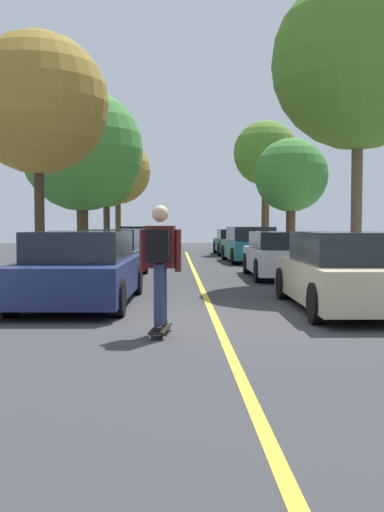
{
  "coord_description": "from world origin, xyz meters",
  "views": [
    {
      "loc": [
        -0.67,
        -9.44,
        1.53
      ],
      "look_at": [
        -0.26,
        4.03,
        0.82
      ],
      "focal_mm": 41.97,
      "sensor_mm": 36.0,
      "label": 1
    }
  ],
  "objects": [
    {
      "name": "parked_car_right_far",
      "position": [
        2.43,
        14.76,
        0.7
      ],
      "size": [
        2.06,
        4.53,
        1.44
      ],
      "color": "#196066",
      "rests_on": "ground"
    },
    {
      "name": "skateboarder",
      "position": [
        -0.86,
        -1.26,
        1.06
      ],
      "size": [
        0.59,
        0.71,
        1.69
      ],
      "color": "black",
      "rests_on": "skateboard"
    },
    {
      "name": "parked_car_right_nearest",
      "position": [
        2.43,
        1.11,
        0.68
      ],
      "size": [
        2.01,
        4.5,
        1.4
      ],
      "color": "#BCAD89",
      "rests_on": "ground"
    },
    {
      "name": "parked_car_right_farthest",
      "position": [
        2.43,
        20.86,
        0.63
      ],
      "size": [
        1.97,
        4.37,
        1.29
      ],
      "color": "#1E5B33",
      "rests_on": "ground"
    },
    {
      "name": "ground",
      "position": [
        0.0,
        0.0,
        0.0
      ],
      "size": [
        80.0,
        80.0,
        0.0
      ],
      "primitive_type": "plane",
      "color": "#353538"
    },
    {
      "name": "skateboard",
      "position": [
        -0.85,
        -1.23,
        0.09
      ],
      "size": [
        0.32,
        0.86,
        0.1
      ],
      "color": "black",
      "rests_on": "ground"
    },
    {
      "name": "parked_car_right_near",
      "position": [
        2.43,
        7.63,
        0.66
      ],
      "size": [
        1.94,
        4.31,
        1.32
      ],
      "color": "#B7B7BC",
      "rests_on": "ground"
    },
    {
      "name": "street_tree_left_nearest",
      "position": [
        -4.12,
        6.08,
        4.61
      ],
      "size": [
        3.6,
        3.6,
        6.28
      ],
      "color": "#3D2D1E",
      "rests_on": "sidewalk_left"
    },
    {
      "name": "street_tree_right_far",
      "position": [
        4.12,
        21.72,
        5.19
      ],
      "size": [
        3.36,
        3.36,
        6.78
      ],
      "color": "#4C3823",
      "rests_on": "sidewalk_right"
    },
    {
      "name": "center_line",
      "position": [
        0.0,
        4.0,
        0.0
      ],
      "size": [
        0.12,
        39.2,
        0.01
      ],
      "primitive_type": "cube",
      "color": "gold",
      "rests_on": "ground"
    },
    {
      "name": "parked_car_left_farthest",
      "position": [
        -2.43,
        20.68,
        0.71
      ],
      "size": [
        1.99,
        4.61,
        1.44
      ],
      "color": "#1E5B33",
      "rests_on": "ground"
    },
    {
      "name": "street_tree_left_far",
      "position": [
        -4.12,
        21.48,
        3.79
      ],
      "size": [
        2.81,
        2.81,
        5.08
      ],
      "color": "#3D2D1E",
      "rests_on": "sidewalk_left"
    },
    {
      "name": "street_tree_right_near",
      "position": [
        4.12,
        14.92,
        3.51
      ],
      "size": [
        3.0,
        3.0,
        4.9
      ],
      "color": "#4C3823",
      "rests_on": "sidewalk_right"
    },
    {
      "name": "parked_car_left_near",
      "position": [
        -2.43,
        7.73,
        0.69
      ],
      "size": [
        1.93,
        4.31,
        1.39
      ],
      "color": "#38383D",
      "rests_on": "ground"
    },
    {
      "name": "street_tree_right_nearest",
      "position": [
        4.12,
        6.12,
        5.72
      ],
      "size": [
        4.52,
        4.52,
        7.85
      ],
      "color": "brown",
      "rests_on": "sidewalk_right"
    },
    {
      "name": "street_tree_left_farthest",
      "position": [
        -4.12,
        27.8,
        4.8
      ],
      "size": [
        4.05,
        4.05,
        6.71
      ],
      "color": "#4C3823",
      "rests_on": "sidewalk_left"
    },
    {
      "name": "parked_car_left_far",
      "position": [
        -2.43,
        13.52,
        0.66
      ],
      "size": [
        2.03,
        4.3,
        1.35
      ],
      "color": "#BCAD89",
      "rests_on": "ground"
    },
    {
      "name": "parked_car_left_nearest",
      "position": [
        -2.43,
        2.03,
        0.68
      ],
      "size": [
        2.13,
        4.67,
        1.4
      ],
      "color": "navy",
      "rests_on": "ground"
    },
    {
      "name": "street_tree_left_near",
      "position": [
        -4.12,
        13.33,
        4.31
      ],
      "size": [
        4.6,
        4.6,
        6.49
      ],
      "color": "#4C3823",
      "rests_on": "sidewalk_left"
    }
  ]
}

